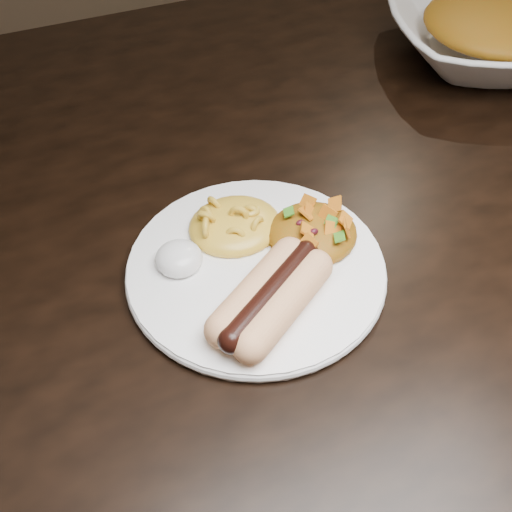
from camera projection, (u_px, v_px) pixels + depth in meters
name	position (u px, v px, depth m)	size (l,w,h in m)	color
floor	(277.00, 455.00, 1.23)	(4.00, 4.00, 0.00)	#321A0B
table	(290.00, 224.00, 0.74)	(1.60, 0.90, 0.75)	black
plate	(256.00, 268.00, 0.56)	(0.24, 0.24, 0.01)	white
hotdog	(271.00, 296.00, 0.51)	(0.11, 0.11, 0.03)	#FFCC92
mac_and_cheese	(235.00, 215.00, 0.58)	(0.09, 0.08, 0.04)	yellow
sour_cream	(178.00, 254.00, 0.55)	(0.04, 0.04, 0.03)	white
taco_salad	(313.00, 227.00, 0.57)	(0.09, 0.08, 0.04)	#BD3500
fork	(262.00, 236.00, 0.60)	(0.02, 0.15, 0.00)	white
serving_bowl	(493.00, 34.00, 0.81)	(0.29, 0.29, 0.07)	silver
bowl_filling	(496.00, 24.00, 0.80)	(0.19, 0.19, 0.05)	#BD3500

